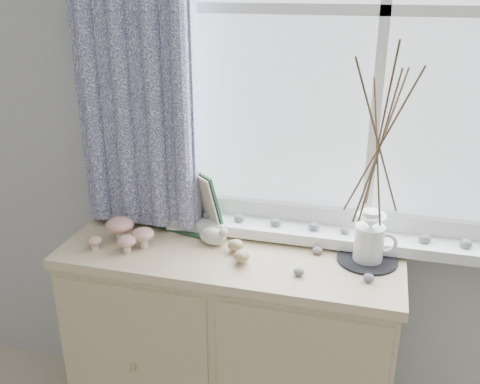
{
  "coord_description": "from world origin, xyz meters",
  "views": [
    {
      "loc": [
        0.31,
        0.16,
        1.75
      ],
      "look_at": [
        -0.1,
        1.7,
        1.1
      ],
      "focal_mm": 40.0,
      "sensor_mm": 36.0,
      "label": 1
    }
  ],
  "objects_px": {
    "sideboard": "(230,350)",
    "toadstool_cluster": "(125,232)",
    "botanical_book": "(183,203)",
    "twig_pitcher": "(380,139)"
  },
  "relations": [
    {
      "from": "sideboard",
      "to": "botanical_book",
      "type": "bearing_deg",
      "value": 153.56
    },
    {
      "from": "sideboard",
      "to": "toadstool_cluster",
      "type": "height_order",
      "value": "toadstool_cluster"
    },
    {
      "from": "sideboard",
      "to": "botanical_book",
      "type": "xyz_separation_m",
      "value": [
        -0.21,
        0.1,
        0.55
      ]
    },
    {
      "from": "twig_pitcher",
      "to": "sideboard",
      "type": "bearing_deg",
      "value": -179.3
    },
    {
      "from": "sideboard",
      "to": "twig_pitcher",
      "type": "distance_m",
      "value": 0.98
    },
    {
      "from": "sideboard",
      "to": "toadstool_cluster",
      "type": "xyz_separation_m",
      "value": [
        -0.37,
        -0.05,
        0.48
      ]
    },
    {
      "from": "sideboard",
      "to": "toadstool_cluster",
      "type": "relative_size",
      "value": 5.29
    },
    {
      "from": "botanical_book",
      "to": "twig_pitcher",
      "type": "relative_size",
      "value": 0.47
    },
    {
      "from": "botanical_book",
      "to": "twig_pitcher",
      "type": "height_order",
      "value": "twig_pitcher"
    },
    {
      "from": "botanical_book",
      "to": "toadstool_cluster",
      "type": "xyz_separation_m",
      "value": [
        -0.17,
        -0.15,
        -0.07
      ]
    }
  ]
}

